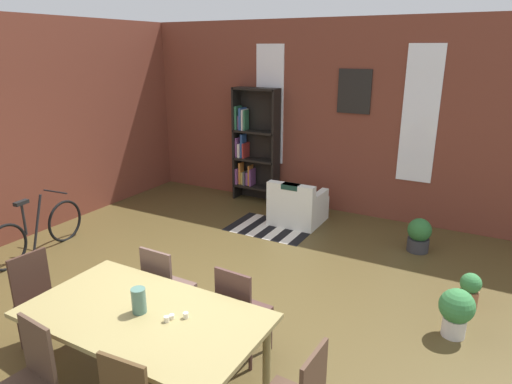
{
  "coord_description": "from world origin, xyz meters",
  "views": [
    {
      "loc": [
        2.51,
        -3.29,
        2.82
      ],
      "look_at": [
        -0.15,
        1.49,
        1.06
      ],
      "focal_mm": 31.6,
      "sensor_mm": 36.0,
      "label": 1
    }
  ],
  "objects_px": {
    "dining_chair_far_right": "(240,310)",
    "potted_plant_window": "(456,310)",
    "vase_on_table": "(139,300)",
    "bicycle_second": "(37,232)",
    "potted_plant_by_shelf": "(470,289)",
    "dining_table": "(144,321)",
    "dining_chair_near_left": "(27,380)",
    "bookshelf_tall": "(253,146)",
    "dining_chair_far_left": "(165,286)",
    "armchair_white": "(297,207)",
    "potted_plant_corner": "(419,235)",
    "dining_chair_head_left": "(39,298)"
  },
  "relations": [
    {
      "from": "dining_chair_near_left",
      "to": "armchair_white",
      "type": "distance_m",
      "value": 4.99
    },
    {
      "from": "dining_chair_far_left",
      "to": "potted_plant_by_shelf",
      "type": "height_order",
      "value": "dining_chair_far_left"
    },
    {
      "from": "potted_plant_by_shelf",
      "to": "dining_chair_near_left",
      "type": "bearing_deg",
      "value": -127.14
    },
    {
      "from": "dining_table",
      "to": "bookshelf_tall",
      "type": "xyz_separation_m",
      "value": [
        -1.76,
        4.93,
        0.36
      ]
    },
    {
      "from": "armchair_white",
      "to": "potted_plant_corner",
      "type": "relative_size",
      "value": 1.63
    },
    {
      "from": "potted_plant_by_shelf",
      "to": "bicycle_second",
      "type": "bearing_deg",
      "value": -165.21
    },
    {
      "from": "potted_plant_corner",
      "to": "dining_chair_near_left",
      "type": "bearing_deg",
      "value": -111.78
    },
    {
      "from": "bookshelf_tall",
      "to": "bicycle_second",
      "type": "distance_m",
      "value": 3.96
    },
    {
      "from": "dining_chair_head_left",
      "to": "bicycle_second",
      "type": "distance_m",
      "value": 2.32
    },
    {
      "from": "dining_chair_near_left",
      "to": "dining_chair_far_right",
      "type": "distance_m",
      "value": 1.78
    },
    {
      "from": "bicycle_second",
      "to": "bookshelf_tall",
      "type": "bearing_deg",
      "value": 67.44
    },
    {
      "from": "dining_chair_far_left",
      "to": "potted_plant_corner",
      "type": "height_order",
      "value": "dining_chair_far_left"
    },
    {
      "from": "dining_chair_far_right",
      "to": "potted_plant_corner",
      "type": "height_order",
      "value": "dining_chair_far_right"
    },
    {
      "from": "vase_on_table",
      "to": "dining_chair_near_left",
      "type": "relative_size",
      "value": 0.22
    },
    {
      "from": "vase_on_table",
      "to": "dining_chair_far_right",
      "type": "distance_m",
      "value": 0.98
    },
    {
      "from": "dining_chair_head_left",
      "to": "bookshelf_tall",
      "type": "relative_size",
      "value": 0.45
    },
    {
      "from": "dining_table",
      "to": "potted_plant_by_shelf",
      "type": "distance_m",
      "value": 3.63
    },
    {
      "from": "potted_plant_window",
      "to": "dining_chair_near_left",
      "type": "bearing_deg",
      "value": -132.17
    },
    {
      "from": "dining_chair_near_left",
      "to": "dining_chair_far_right",
      "type": "bearing_deg",
      "value": 60.33
    },
    {
      "from": "dining_chair_far_right",
      "to": "bookshelf_tall",
      "type": "height_order",
      "value": "bookshelf_tall"
    },
    {
      "from": "potted_plant_corner",
      "to": "potted_plant_window",
      "type": "height_order",
      "value": "potted_plant_window"
    },
    {
      "from": "potted_plant_corner",
      "to": "potted_plant_window",
      "type": "distance_m",
      "value": 2.05
    },
    {
      "from": "dining_chair_far_left",
      "to": "potted_plant_by_shelf",
      "type": "xyz_separation_m",
      "value": [
        2.71,
        2.02,
        -0.3
      ]
    },
    {
      "from": "dining_chair_near_left",
      "to": "armchair_white",
      "type": "relative_size",
      "value": 1.17
    },
    {
      "from": "bookshelf_tall",
      "to": "bicycle_second",
      "type": "bearing_deg",
      "value": -112.56
    },
    {
      "from": "dining_table",
      "to": "dining_chair_far_right",
      "type": "xyz_separation_m",
      "value": [
        0.44,
        0.77,
        -0.19
      ]
    },
    {
      "from": "bookshelf_tall",
      "to": "potted_plant_corner",
      "type": "relative_size",
      "value": 4.29
    },
    {
      "from": "dining_table",
      "to": "dining_chair_near_left",
      "type": "height_order",
      "value": "dining_chair_near_left"
    },
    {
      "from": "dining_chair_head_left",
      "to": "potted_plant_corner",
      "type": "relative_size",
      "value": 1.91
    },
    {
      "from": "dining_table",
      "to": "dining_chair_near_left",
      "type": "bearing_deg",
      "value": -119.58
    },
    {
      "from": "armchair_white",
      "to": "potted_plant_by_shelf",
      "type": "height_order",
      "value": "armchair_white"
    },
    {
      "from": "bookshelf_tall",
      "to": "dining_chair_far_left",
      "type": "bearing_deg",
      "value": -72.44
    },
    {
      "from": "dining_chair_head_left",
      "to": "armchair_white",
      "type": "xyz_separation_m",
      "value": [
        0.86,
        4.21,
        -0.23
      ]
    },
    {
      "from": "dining_chair_far_right",
      "to": "dining_chair_head_left",
      "type": "height_order",
      "value": "same"
    },
    {
      "from": "potted_plant_corner",
      "to": "potted_plant_by_shelf",
      "type": "bearing_deg",
      "value": -58.14
    },
    {
      "from": "armchair_white",
      "to": "potted_plant_corner",
      "type": "distance_m",
      "value": 2.0
    },
    {
      "from": "vase_on_table",
      "to": "armchair_white",
      "type": "xyz_separation_m",
      "value": [
        -0.47,
        4.21,
        -0.6
      ]
    },
    {
      "from": "potted_plant_corner",
      "to": "bookshelf_tall",
      "type": "bearing_deg",
      "value": 164.71
    },
    {
      "from": "dining_chair_far_left",
      "to": "dining_chair_far_right",
      "type": "xyz_separation_m",
      "value": [
        0.89,
        0.0,
        0.0
      ]
    },
    {
      "from": "dining_chair_far_left",
      "to": "potted_plant_corner",
      "type": "bearing_deg",
      "value": 59.4
    },
    {
      "from": "dining_chair_far_right",
      "to": "potted_plant_window",
      "type": "distance_m",
      "value": 2.21
    },
    {
      "from": "bookshelf_tall",
      "to": "potted_plant_by_shelf",
      "type": "height_order",
      "value": "bookshelf_tall"
    },
    {
      "from": "vase_on_table",
      "to": "dining_chair_head_left",
      "type": "distance_m",
      "value": 1.37
    },
    {
      "from": "dining_chair_far_right",
      "to": "bookshelf_tall",
      "type": "distance_m",
      "value": 4.74
    },
    {
      "from": "dining_chair_far_right",
      "to": "armchair_white",
      "type": "xyz_separation_m",
      "value": [
        -0.95,
        3.44,
        -0.23
      ]
    },
    {
      "from": "vase_on_table",
      "to": "bicycle_second",
      "type": "xyz_separation_m",
      "value": [
        -3.22,
        1.34,
        -0.55
      ]
    },
    {
      "from": "dining_chair_near_left",
      "to": "bookshelf_tall",
      "type": "relative_size",
      "value": 0.45
    },
    {
      "from": "bookshelf_tall",
      "to": "potted_plant_window",
      "type": "height_order",
      "value": "bookshelf_tall"
    },
    {
      "from": "armchair_white",
      "to": "bicycle_second",
      "type": "bearing_deg",
      "value": -133.7
    },
    {
      "from": "dining_chair_near_left",
      "to": "bicycle_second",
      "type": "bearing_deg",
      "value": 143.17
    }
  ]
}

